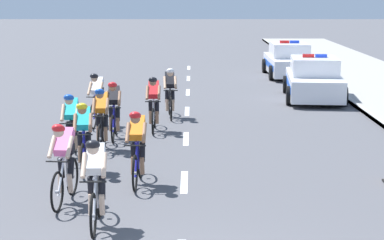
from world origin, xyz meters
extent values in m
cube|color=#9E9E99|center=(5.56, 14.00, 0.07)|extent=(0.16, 60.00, 0.13)
cube|color=white|center=(0.00, 5.74, 0.00)|extent=(0.14, 1.60, 0.01)
cube|color=white|center=(0.00, 9.74, 0.00)|extent=(0.14, 1.60, 0.01)
cube|color=white|center=(0.00, 13.74, 0.00)|extent=(0.14, 1.60, 0.01)
cube|color=white|center=(0.00, 17.74, 0.00)|extent=(0.14, 1.60, 0.01)
cube|color=white|center=(0.00, 21.74, 0.00)|extent=(0.14, 1.60, 0.01)
cube|color=white|center=(0.00, 25.74, 0.00)|extent=(0.14, 1.60, 0.01)
torus|color=black|center=(-1.38, 2.63, 0.36)|extent=(0.07, 0.73, 0.72)
cylinder|color=#99999E|center=(-1.38, 2.63, 0.36)|extent=(0.06, 0.06, 0.06)
torus|color=black|center=(-1.42, 3.63, 0.36)|extent=(0.07, 0.73, 0.72)
cylinder|color=#99999E|center=(-1.42, 3.63, 0.36)|extent=(0.06, 0.06, 0.06)
cylinder|color=silver|center=(-1.40, 3.08, 0.90)|extent=(0.06, 0.55, 0.04)
cylinder|color=silver|center=(-1.39, 2.90, 0.58)|extent=(0.06, 0.48, 0.63)
cylinder|color=silver|center=(-1.40, 3.28, 0.60)|extent=(0.04, 0.04, 0.65)
cylinder|color=black|center=(-1.38, 2.73, 0.88)|extent=(0.42, 0.04, 0.03)
cube|color=black|center=(-1.40, 3.28, 0.94)|extent=(0.11, 0.22, 0.05)
cube|color=white|center=(-1.40, 3.15, 1.14)|extent=(0.30, 0.55, 0.46)
cube|color=black|center=(-1.40, 3.27, 0.98)|extent=(0.29, 0.21, 0.18)
cylinder|color=black|center=(-1.31, 3.22, 0.64)|extent=(0.12, 0.23, 0.40)
cylinder|color=beige|center=(-1.31, 3.14, 0.37)|extent=(0.10, 0.16, 0.36)
cylinder|color=black|center=(-1.49, 3.21, 0.64)|extent=(0.12, 0.17, 0.40)
cylinder|color=beige|center=(-1.49, 3.13, 0.37)|extent=(0.09, 0.13, 0.36)
cylinder|color=beige|center=(-1.23, 2.94, 1.09)|extent=(0.09, 0.40, 0.35)
cylinder|color=beige|center=(-1.55, 2.93, 1.09)|extent=(0.09, 0.40, 0.35)
sphere|color=beige|center=(-1.39, 2.85, 1.38)|extent=(0.19, 0.19, 0.19)
ellipsoid|color=black|center=(-1.39, 2.84, 1.45)|extent=(0.24, 0.32, 0.24)
torus|color=black|center=(-2.18, 3.87, 0.36)|extent=(0.11, 0.72, 0.72)
cylinder|color=#99999E|center=(-2.18, 3.87, 0.36)|extent=(0.07, 0.07, 0.06)
torus|color=black|center=(-2.09, 4.87, 0.36)|extent=(0.11, 0.72, 0.72)
cylinder|color=#99999E|center=(-2.09, 4.87, 0.36)|extent=(0.07, 0.07, 0.06)
cylinder|color=white|center=(-2.14, 4.32, 0.90)|extent=(0.09, 0.55, 0.04)
cylinder|color=white|center=(-2.16, 4.15, 0.58)|extent=(0.08, 0.48, 0.63)
cylinder|color=white|center=(-2.12, 4.52, 0.60)|extent=(0.04, 0.04, 0.65)
cylinder|color=black|center=(-2.17, 3.97, 0.88)|extent=(0.42, 0.07, 0.03)
cube|color=black|center=(-2.12, 4.52, 0.94)|extent=(0.12, 0.23, 0.05)
cube|color=pink|center=(-2.13, 4.40, 1.14)|extent=(0.33, 0.56, 0.47)
cube|color=black|center=(-2.12, 4.51, 0.98)|extent=(0.30, 0.23, 0.18)
cylinder|color=black|center=(-2.04, 4.45, 0.64)|extent=(0.13, 0.23, 0.40)
cylinder|color=beige|center=(-2.05, 4.37, 0.37)|extent=(0.10, 0.16, 0.36)
cylinder|color=black|center=(-2.22, 4.47, 0.64)|extent=(0.13, 0.18, 0.40)
cylinder|color=beige|center=(-2.23, 4.39, 0.37)|extent=(0.10, 0.13, 0.36)
cylinder|color=beige|center=(-2.00, 4.17, 1.09)|extent=(0.11, 0.41, 0.35)
cylinder|color=beige|center=(-2.31, 4.20, 1.09)|extent=(0.11, 0.41, 0.35)
sphere|color=beige|center=(-2.16, 4.10, 1.38)|extent=(0.19, 0.19, 0.19)
ellipsoid|color=red|center=(-2.16, 4.09, 1.45)|extent=(0.26, 0.33, 0.24)
torus|color=black|center=(-0.94, 5.09, 0.36)|extent=(0.06, 0.72, 0.72)
cylinder|color=#99999E|center=(-0.94, 5.09, 0.36)|extent=(0.06, 0.06, 0.06)
torus|color=black|center=(-0.91, 6.09, 0.36)|extent=(0.06, 0.72, 0.72)
cylinder|color=#99999E|center=(-0.91, 6.09, 0.36)|extent=(0.06, 0.06, 0.06)
cylinder|color=#1E1E99|center=(-0.92, 5.54, 0.90)|extent=(0.05, 0.55, 0.04)
cylinder|color=#1E1E99|center=(-0.93, 5.36, 0.58)|extent=(0.05, 0.48, 0.63)
cylinder|color=#1E1E99|center=(-0.92, 5.74, 0.60)|extent=(0.04, 0.04, 0.65)
cylinder|color=black|center=(-0.93, 5.19, 0.88)|extent=(0.42, 0.04, 0.03)
cube|color=black|center=(-0.92, 5.74, 0.94)|extent=(0.11, 0.22, 0.05)
cube|color=orange|center=(-0.92, 5.61, 1.14)|extent=(0.29, 0.55, 0.45)
cube|color=black|center=(-0.92, 5.73, 0.98)|extent=(0.29, 0.21, 0.18)
cylinder|color=black|center=(-0.83, 5.68, 0.64)|extent=(0.12, 0.23, 0.40)
cylinder|color=#9E7051|center=(-0.83, 5.60, 0.37)|extent=(0.09, 0.16, 0.36)
cylinder|color=black|center=(-1.01, 5.68, 0.64)|extent=(0.11, 0.17, 0.40)
cylinder|color=#9E7051|center=(-1.01, 5.60, 0.37)|extent=(0.09, 0.12, 0.36)
cylinder|color=#9E7051|center=(-0.77, 5.39, 1.09)|extent=(0.09, 0.40, 0.35)
cylinder|color=#9E7051|center=(-1.09, 5.40, 1.09)|extent=(0.09, 0.40, 0.35)
sphere|color=#9E7051|center=(-0.93, 5.31, 1.38)|extent=(0.19, 0.19, 0.19)
ellipsoid|color=red|center=(-0.93, 5.30, 1.45)|extent=(0.24, 0.32, 0.24)
torus|color=black|center=(-2.09, 6.07, 0.36)|extent=(0.11, 0.73, 0.72)
cylinder|color=#99999E|center=(-2.09, 6.07, 0.36)|extent=(0.07, 0.07, 0.06)
torus|color=black|center=(-2.18, 7.07, 0.36)|extent=(0.11, 0.73, 0.72)
cylinder|color=#99999E|center=(-2.18, 7.07, 0.36)|extent=(0.07, 0.07, 0.06)
cylinder|color=#1E1E99|center=(-2.13, 6.52, 0.90)|extent=(0.08, 0.55, 0.04)
cylinder|color=#1E1E99|center=(-2.11, 6.34, 0.58)|extent=(0.08, 0.48, 0.63)
cylinder|color=#1E1E99|center=(-2.15, 6.72, 0.60)|extent=(0.04, 0.04, 0.65)
cylinder|color=black|center=(-2.10, 6.17, 0.88)|extent=(0.42, 0.06, 0.03)
cube|color=black|center=(-2.15, 6.72, 0.94)|extent=(0.12, 0.23, 0.05)
cube|color=#19B2B7|center=(-2.13, 6.59, 1.14)|extent=(0.33, 0.57, 0.46)
cube|color=black|center=(-2.14, 6.71, 0.98)|extent=(0.30, 0.22, 0.18)
cylinder|color=black|center=(-2.05, 6.67, 0.64)|extent=(0.13, 0.23, 0.40)
cylinder|color=#9E7051|center=(-2.04, 6.59, 0.37)|extent=(0.10, 0.16, 0.36)
cylinder|color=black|center=(-2.23, 6.65, 0.64)|extent=(0.12, 0.18, 0.40)
cylinder|color=#9E7051|center=(-2.22, 6.57, 0.37)|extent=(0.10, 0.13, 0.36)
cylinder|color=#9E7051|center=(-1.96, 6.39, 1.09)|extent=(0.11, 0.41, 0.35)
cylinder|color=#9E7051|center=(-2.27, 6.36, 1.09)|extent=(0.11, 0.41, 0.35)
sphere|color=#9E7051|center=(-2.11, 6.29, 1.38)|extent=(0.19, 0.19, 0.19)
ellipsoid|color=yellow|center=(-2.11, 6.28, 1.45)|extent=(0.26, 0.33, 0.24)
torus|color=black|center=(-2.58, 7.24, 0.36)|extent=(0.07, 0.73, 0.72)
cylinder|color=#99999E|center=(-2.58, 7.24, 0.36)|extent=(0.06, 0.06, 0.06)
torus|color=black|center=(-2.62, 8.24, 0.36)|extent=(0.07, 0.73, 0.72)
cylinder|color=#99999E|center=(-2.62, 8.24, 0.36)|extent=(0.06, 0.06, 0.06)
cylinder|color=black|center=(-2.59, 7.69, 0.90)|extent=(0.06, 0.55, 0.04)
cylinder|color=black|center=(-2.59, 7.51, 0.58)|extent=(0.06, 0.48, 0.63)
cylinder|color=black|center=(-2.60, 7.89, 0.60)|extent=(0.04, 0.04, 0.65)
cylinder|color=black|center=(-2.58, 7.34, 0.88)|extent=(0.42, 0.04, 0.03)
cube|color=black|center=(-2.60, 7.89, 0.94)|extent=(0.11, 0.22, 0.05)
cube|color=#19B2B7|center=(-2.60, 7.76, 1.14)|extent=(0.30, 0.55, 0.47)
cube|color=black|center=(-2.60, 7.88, 0.98)|extent=(0.29, 0.21, 0.18)
cylinder|color=black|center=(-2.51, 7.83, 0.64)|extent=(0.12, 0.23, 0.40)
cylinder|color=tan|center=(-2.51, 7.75, 0.37)|extent=(0.10, 0.16, 0.36)
cylinder|color=black|center=(-2.69, 7.83, 0.64)|extent=(0.12, 0.17, 0.40)
cylinder|color=tan|center=(-2.69, 7.75, 0.37)|extent=(0.09, 0.13, 0.36)
cylinder|color=tan|center=(-2.43, 7.56, 1.09)|extent=(0.09, 0.40, 0.35)
cylinder|color=tan|center=(-2.75, 7.54, 1.09)|extent=(0.09, 0.40, 0.35)
sphere|color=tan|center=(-2.59, 7.46, 1.38)|extent=(0.19, 0.19, 0.19)
ellipsoid|color=blue|center=(-2.59, 7.45, 1.45)|extent=(0.24, 0.32, 0.24)
torus|color=black|center=(-2.01, 8.09, 0.36)|extent=(0.06, 0.72, 0.72)
cylinder|color=#99999E|center=(-2.01, 8.09, 0.36)|extent=(0.06, 0.06, 0.06)
torus|color=black|center=(-2.04, 9.09, 0.36)|extent=(0.06, 0.72, 0.72)
cylinder|color=#99999E|center=(-2.04, 9.09, 0.36)|extent=(0.06, 0.06, 0.06)
cylinder|color=black|center=(-2.02, 8.54, 0.90)|extent=(0.05, 0.55, 0.04)
cylinder|color=black|center=(-2.02, 8.37, 0.58)|extent=(0.05, 0.48, 0.63)
cylinder|color=black|center=(-2.03, 8.74, 0.60)|extent=(0.04, 0.04, 0.65)
cylinder|color=black|center=(-2.01, 8.19, 0.88)|extent=(0.42, 0.04, 0.03)
cube|color=black|center=(-2.03, 8.74, 0.94)|extent=(0.11, 0.22, 0.05)
cube|color=orange|center=(-2.02, 8.62, 1.14)|extent=(0.29, 0.55, 0.47)
cube|color=black|center=(-2.03, 8.73, 0.98)|extent=(0.29, 0.21, 0.18)
cylinder|color=black|center=(-1.93, 8.69, 0.64)|extent=(0.12, 0.23, 0.40)
cylinder|color=#9E7051|center=(-1.93, 8.61, 0.37)|extent=(0.09, 0.16, 0.36)
cylinder|color=black|center=(-2.11, 8.68, 0.64)|extent=(0.11, 0.17, 0.40)
cylinder|color=#9E7051|center=(-2.11, 8.60, 0.37)|extent=(0.09, 0.12, 0.36)
cylinder|color=#9E7051|center=(-1.86, 8.41, 1.09)|extent=(0.09, 0.40, 0.35)
cylinder|color=#9E7051|center=(-2.18, 8.40, 1.09)|extent=(0.09, 0.40, 0.35)
sphere|color=#9E7051|center=(-2.02, 8.32, 1.38)|extent=(0.19, 0.19, 0.19)
ellipsoid|color=blue|center=(-2.01, 8.31, 1.45)|extent=(0.24, 0.32, 0.24)
torus|color=black|center=(-1.84, 9.25, 0.36)|extent=(0.07, 0.73, 0.72)
cylinder|color=#99999E|center=(-1.84, 9.25, 0.36)|extent=(0.06, 0.06, 0.06)
torus|color=black|center=(-1.87, 10.25, 0.36)|extent=(0.07, 0.73, 0.72)
cylinder|color=#99999E|center=(-1.87, 10.25, 0.36)|extent=(0.06, 0.06, 0.06)
cylinder|color=#1E1E99|center=(-1.85, 9.70, 0.90)|extent=(0.05, 0.55, 0.04)
cylinder|color=#1E1E99|center=(-1.85, 9.53, 0.58)|extent=(0.06, 0.48, 0.63)
cylinder|color=#1E1E99|center=(-1.86, 9.90, 0.60)|extent=(0.04, 0.04, 0.65)
cylinder|color=black|center=(-1.84, 9.35, 0.88)|extent=(0.42, 0.04, 0.03)
cube|color=black|center=(-1.86, 9.90, 0.94)|extent=(0.11, 0.22, 0.05)
cube|color=black|center=(-1.86, 9.78, 1.14)|extent=(0.30, 0.56, 0.45)
cube|color=black|center=(-1.86, 9.89, 0.98)|extent=(0.29, 0.21, 0.18)
cylinder|color=black|center=(-1.77, 9.84, 0.64)|extent=(0.12, 0.23, 0.40)
cylinder|color=#9E7051|center=(-1.77, 9.76, 0.37)|extent=(0.09, 0.16, 0.36)
cylinder|color=black|center=(-1.95, 9.84, 0.64)|extent=(0.12, 0.17, 0.40)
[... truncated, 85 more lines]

